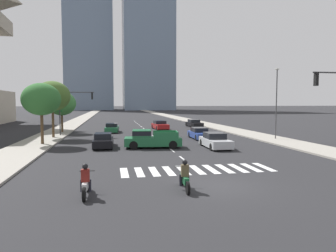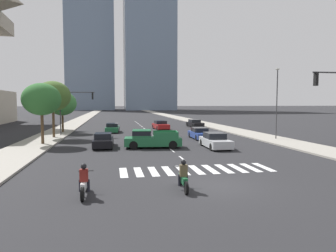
# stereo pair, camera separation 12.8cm
# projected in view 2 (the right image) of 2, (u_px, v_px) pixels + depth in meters

# --- Properties ---
(ground_plane) EXTENTS (800.00, 800.00, 0.00)m
(ground_plane) POSITION_uv_depth(u_px,v_px,m) (216.00, 185.00, 15.68)
(ground_plane) COLOR #232326
(sidewalk_east) EXTENTS (4.00, 260.00, 0.15)m
(sidewalk_east) POSITION_uv_depth(u_px,v_px,m) (231.00, 130.00, 47.36)
(sidewalk_east) COLOR gray
(sidewalk_east) RESTS_ON ground
(sidewalk_west) EXTENTS (4.00, 260.00, 0.15)m
(sidewalk_west) POSITION_uv_depth(u_px,v_px,m) (57.00, 132.00, 42.88)
(sidewalk_west) COLOR gray
(sidewalk_west) RESTS_ON ground
(crosswalk_near) EXTENTS (9.45, 2.69, 0.01)m
(crosswalk_near) POSITION_uv_depth(u_px,v_px,m) (196.00, 170.00, 19.31)
(crosswalk_near) COLOR silver
(crosswalk_near) RESTS_ON ground
(lane_divider_center) EXTENTS (0.14, 50.00, 0.01)m
(lane_divider_center) POSITION_uv_depth(u_px,v_px,m) (147.00, 130.00, 46.79)
(lane_divider_center) COLOR silver
(lane_divider_center) RESTS_ON ground
(motorcycle_lead) EXTENTS (0.70, 2.20, 1.49)m
(motorcycle_lead) POSITION_uv_depth(u_px,v_px,m) (183.00, 178.00, 14.80)
(motorcycle_lead) COLOR black
(motorcycle_lead) RESTS_ON ground
(motorcycle_trailing) EXTENTS (0.70, 2.17, 1.49)m
(motorcycle_trailing) POSITION_uv_depth(u_px,v_px,m) (84.00, 183.00, 13.82)
(motorcycle_trailing) COLOR black
(motorcycle_trailing) RESTS_ON ground
(pickup_truck) EXTENTS (5.38, 2.58, 1.67)m
(pickup_truck) POSITION_uv_depth(u_px,v_px,m) (150.00, 139.00, 28.72)
(pickup_truck) COLOR #1E6038
(pickup_truck) RESTS_ON ground
(sedan_red_0) EXTENTS (2.26, 4.72, 1.35)m
(sedan_red_0) POSITION_uv_depth(u_px,v_px,m) (161.00, 125.00, 49.15)
(sedan_red_0) COLOR maroon
(sedan_red_0) RESTS_ON ground
(sedan_black_1) EXTENTS (1.87, 4.77, 1.36)m
(sedan_black_1) POSITION_uv_depth(u_px,v_px,m) (103.00, 141.00, 29.08)
(sedan_black_1) COLOR black
(sedan_black_1) RESTS_ON ground
(sedan_black_2) EXTENTS (2.20, 4.54, 1.28)m
(sedan_black_2) POSITION_uv_depth(u_px,v_px,m) (195.00, 123.00, 53.97)
(sedan_black_2) COLOR black
(sedan_black_2) RESTS_ON ground
(sedan_green_3) EXTENTS (2.06, 4.51, 1.30)m
(sedan_green_3) POSITION_uv_depth(u_px,v_px,m) (112.00, 128.00, 43.87)
(sedan_green_3) COLOR #1E6038
(sedan_green_3) RESTS_ON ground
(sedan_silver_4) EXTENTS (1.99, 4.78, 1.39)m
(sedan_silver_4) POSITION_uv_depth(u_px,v_px,m) (215.00, 141.00, 28.74)
(sedan_silver_4) COLOR #B7BABF
(sedan_silver_4) RESTS_ON ground
(sedan_blue_5) EXTENTS (1.89, 4.78, 1.29)m
(sedan_blue_5) POSITION_uv_depth(u_px,v_px,m) (200.00, 134.00, 36.00)
(sedan_blue_5) COLOR navy
(sedan_blue_5) RESTS_ON ground
(traffic_signal_far) EXTENTS (4.50, 0.28, 5.74)m
(traffic_signal_far) POSITION_uv_depth(u_px,v_px,m) (73.00, 103.00, 38.83)
(traffic_signal_far) COLOR #333335
(traffic_signal_far) RESTS_ON sidewalk_west
(street_lamp_east) EXTENTS (0.50, 0.24, 7.85)m
(street_lamp_east) POSITION_uv_depth(u_px,v_px,m) (277.00, 98.00, 34.58)
(street_lamp_east) COLOR #3F3F42
(street_lamp_east) RESTS_ON sidewalk_east
(street_tree_nearest) EXTENTS (3.71, 3.71, 5.94)m
(street_tree_nearest) POSITION_uv_depth(u_px,v_px,m) (41.00, 99.00, 30.23)
(street_tree_nearest) COLOR #4C3823
(street_tree_nearest) RESTS_ON sidewalk_west
(street_tree_second) EXTENTS (4.07, 4.07, 6.54)m
(street_tree_second) POSITION_uv_depth(u_px,v_px,m) (53.00, 96.00, 36.03)
(street_tree_second) COLOR #4C3823
(street_tree_second) RESTS_ON sidewalk_west
(street_tree_third) EXTENTS (3.87, 3.87, 5.57)m
(street_tree_third) POSITION_uv_depth(u_px,v_px,m) (62.00, 104.00, 42.74)
(street_tree_third) COLOR #4C3823
(street_tree_third) RESTS_ON sidewalk_west
(office_tower_left_skyline) EXTENTS (27.47, 27.24, 104.16)m
(office_tower_left_skyline) POSITION_uv_depth(u_px,v_px,m) (90.00, 23.00, 184.91)
(office_tower_left_skyline) COLOR slate
(office_tower_left_skyline) RESTS_ON ground
(office_tower_center_skyline) EXTENTS (29.16, 26.56, 106.47)m
(office_tower_center_skyline) POSITION_uv_depth(u_px,v_px,m) (149.00, 31.00, 183.96)
(office_tower_center_skyline) COLOR slate
(office_tower_center_skyline) RESTS_ON ground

